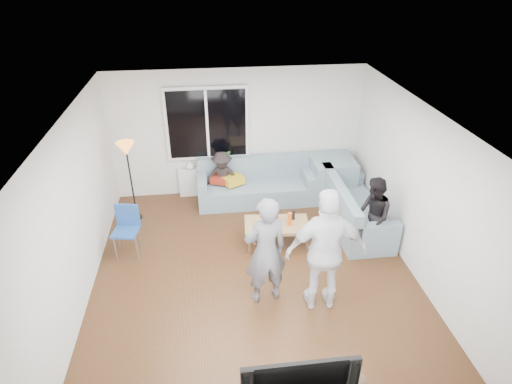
{
  "coord_description": "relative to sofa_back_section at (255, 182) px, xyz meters",
  "views": [
    {
      "loc": [
        -0.62,
        -5.21,
        4.49
      ],
      "look_at": [
        0.1,
        0.6,
        1.15
      ],
      "focal_mm": 29.83,
      "sensor_mm": 36.0,
      "label": 1
    }
  ],
  "objects": [
    {
      "name": "television",
      "position": [
        -0.16,
        -4.77,
        0.35
      ],
      "size": [
        1.17,
        0.15,
        0.67
      ],
      "primitive_type": "imported",
      "color": "black",
      "rests_on": "tv_console"
    },
    {
      "name": "potted_plant",
      "position": [
        -0.56,
        0.35,
        0.38
      ],
      "size": [
        0.22,
        0.19,
        0.38
      ],
      "primitive_type": "imported",
      "rotation": [
        0.0,
        0.0,
        0.09
      ],
      "color": "#2C6F2D",
      "rests_on": "radiator"
    },
    {
      "name": "ceiling",
      "position": [
        -0.29,
        -2.27,
        2.2
      ],
      "size": [
        5.0,
        5.5,
        0.04
      ],
      "primitive_type": "cube",
      "color": "white",
      "rests_on": "ground"
    },
    {
      "name": "spectator_back",
      "position": [
        -0.66,
        0.03,
        0.13
      ],
      "size": [
        0.74,
        0.47,
        1.1
      ],
      "primitive_type": "imported",
      "rotation": [
        0.0,
        0.0,
        -0.09
      ],
      "color": "black",
      "rests_on": "floor"
    },
    {
      "name": "wall_left",
      "position": [
        -2.81,
        -2.27,
        0.88
      ],
      "size": [
        0.04,
        5.5,
        2.6
      ],
      "primitive_type": "cube",
      "color": "silver",
      "rests_on": "ground"
    },
    {
      "name": "wall_right",
      "position": [
        2.23,
        -2.27,
        0.88
      ],
      "size": [
        0.04,
        5.5,
        2.6
      ],
      "primitive_type": "cube",
      "color": "silver",
      "rests_on": "ground"
    },
    {
      "name": "side_chair",
      "position": [
        -2.34,
        -1.48,
        0.01
      ],
      "size": [
        0.47,
        0.47,
        0.86
      ],
      "primitive_type": null,
      "rotation": [
        0.0,
        0.0,
        -0.2
      ],
      "color": "#214D92",
      "rests_on": "floor"
    },
    {
      "name": "bottle_e",
      "position": [
        0.49,
        -1.39,
        0.07
      ],
      "size": [
        0.07,
        0.07,
        0.18
      ],
      "primitive_type": "cylinder",
      "color": "black",
      "rests_on": "coffee_table"
    },
    {
      "name": "pitcher",
      "position": [
        0.12,
        -1.51,
        0.06
      ],
      "size": [
        0.17,
        0.17,
        0.17
      ],
      "primitive_type": "cylinder",
      "color": "maroon",
      "rests_on": "coffee_table"
    },
    {
      "name": "wall_back",
      "position": [
        -0.29,
        0.5,
        0.88
      ],
      "size": [
        5.0,
        0.04,
        2.6
      ],
      "primitive_type": "cube",
      "color": "silver",
      "rests_on": "ground"
    },
    {
      "name": "vase",
      "position": [
        -1.29,
        0.35,
        0.28
      ],
      "size": [
        0.19,
        0.19,
        0.17
      ],
      "primitive_type": "imported",
      "rotation": [
        0.0,
        0.0,
        -0.2
      ],
      "color": "silver",
      "rests_on": "radiator"
    },
    {
      "name": "spectator_right",
      "position": [
        1.73,
        -1.87,
        0.25
      ],
      "size": [
        0.56,
        0.69,
        1.35
      ],
      "primitive_type": "imported",
      "rotation": [
        0.0,
        0.0,
        -1.64
      ],
      "color": "black",
      "rests_on": "floor"
    },
    {
      "name": "sofa_corner",
      "position": [
        1.57,
        0.0,
        0.0
      ],
      "size": [
        0.85,
        0.85,
        0.85
      ],
      "primitive_type": "cube",
      "color": "gray",
      "rests_on": "floor"
    },
    {
      "name": "bottle_d",
      "position": [
        0.4,
        -1.55,
        0.09
      ],
      "size": [
        0.07,
        0.07,
        0.23
      ],
      "primitive_type": "cylinder",
      "color": "#FF5E16",
      "rests_on": "coffee_table"
    },
    {
      "name": "cushion_red",
      "position": [
        -0.69,
        0.06,
        0.09
      ],
      "size": [
        0.44,
        0.41,
        0.13
      ],
      "primitive_type": "cube",
      "rotation": [
        0.0,
        0.0,
        -0.36
      ],
      "color": "maroon",
      "rests_on": "sofa_back_section"
    },
    {
      "name": "coffee_table",
      "position": [
        0.19,
        -1.5,
        -0.22
      ],
      "size": [
        1.15,
        0.69,
        0.4
      ],
      "primitive_type": "cube",
      "rotation": [
        0.0,
        0.0,
        -0.09
      ],
      "color": "#AC8153",
      "rests_on": "floor"
    },
    {
      "name": "bottle_b",
      "position": [
        0.11,
        -1.66,
        0.1
      ],
      "size": [
        0.08,
        0.08,
        0.24
      ],
      "primitive_type": "cylinder",
      "color": "#398E19",
      "rests_on": "coffee_table"
    },
    {
      "name": "floor_lamp",
      "position": [
        -2.34,
        -0.38,
        0.36
      ],
      "size": [
        0.32,
        0.32,
        1.56
      ],
      "primitive_type": null,
      "color": "orange",
      "rests_on": "floor"
    },
    {
      "name": "floor",
      "position": [
        -0.29,
        -2.27,
        -0.45
      ],
      "size": [
        5.0,
        5.5,
        0.04
      ],
      "primitive_type": "cube",
      "color": "#56351C",
      "rests_on": "ground"
    },
    {
      "name": "radiator",
      "position": [
        -0.89,
        0.38,
        -0.11
      ],
      "size": [
        1.3,
        0.12,
        0.62
      ],
      "primitive_type": "cube",
      "color": "silver",
      "rests_on": "floor"
    },
    {
      "name": "cushion_yellow",
      "position": [
        -0.45,
        -0.02,
        0.09
      ],
      "size": [
        0.48,
        0.46,
        0.14
      ],
      "primitive_type": "cube",
      "rotation": [
        0.0,
        0.0,
        0.47
      ],
      "color": "gold",
      "rests_on": "sofa_back_section"
    },
    {
      "name": "window_frame",
      "position": [
        -0.89,
        0.42,
        1.12
      ],
      "size": [
        1.62,
        0.06,
        1.47
      ],
      "primitive_type": "cube",
      "color": "white",
      "rests_on": "wall_back"
    },
    {
      "name": "wall_front",
      "position": [
        -0.29,
        -5.04,
        0.88
      ],
      "size": [
        5.0,
        0.04,
        2.6
      ],
      "primitive_type": "cube",
      "color": "silver",
      "rests_on": "ground"
    },
    {
      "name": "window_mullion",
      "position": [
        -0.89,
        0.37,
        1.12
      ],
      "size": [
        0.05,
        0.03,
        1.35
      ],
      "primitive_type": "cube",
      "color": "white",
      "rests_on": "window_frame"
    },
    {
      "name": "player_left",
      "position": [
        -0.2,
        -2.83,
        0.43
      ],
      "size": [
        0.7,
        0.53,
        1.7
      ],
      "primitive_type": "imported",
      "rotation": [
        0.0,
        0.0,
        3.36
      ],
      "color": "#545459",
      "rests_on": "floor"
    },
    {
      "name": "sofa_right_section",
      "position": [
        1.73,
        -1.13,
        0.0
      ],
      "size": [
        2.0,
        0.85,
        0.85
      ],
      "primitive_type": null,
      "rotation": [
        0.0,
        0.0,
        1.57
      ],
      "color": "gray",
      "rests_on": "floor"
    },
    {
      "name": "sofa_back_section",
      "position": [
        0.0,
        0.0,
        0.0
      ],
      "size": [
        2.3,
        0.85,
        0.85
      ],
      "primitive_type": null,
      "color": "gray",
      "rests_on": "floor"
    },
    {
      "name": "window_glass",
      "position": [
        -0.89,
        0.38,
        1.12
      ],
      "size": [
        1.5,
        0.02,
        1.35
      ],
      "primitive_type": "cube",
      "color": "black",
      "rests_on": "window_frame"
    },
    {
      "name": "player_right",
      "position": [
        0.59,
        -3.05,
        0.52
      ],
      "size": [
        1.12,
        0.5,
        1.89
      ],
      "primitive_type": "imported",
      "rotation": [
        0.0,
        0.0,
        3.1
      ],
      "color": "silver",
      "rests_on": "floor"
    }
  ]
}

